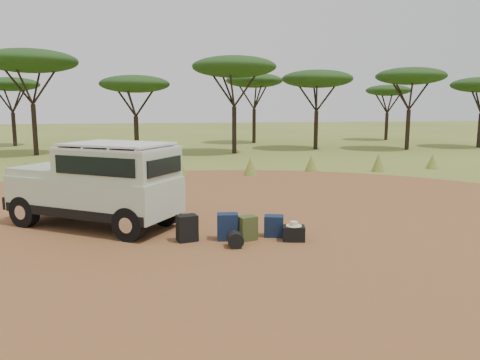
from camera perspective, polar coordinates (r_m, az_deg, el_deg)
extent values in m
plane|color=olive|center=(11.55, -4.51, -5.98)|extent=(140.00, 140.00, 0.00)
cylinder|color=brown|center=(11.55, -4.51, -5.96)|extent=(23.00, 23.00, 0.01)
cone|color=olive|center=(20.13, -24.58, 0.92)|extent=(0.60, 0.60, 0.85)
cone|color=olive|center=(20.54, -15.82, 1.34)|extent=(0.60, 0.60, 0.70)
cone|color=olive|center=(20.09, -7.37, 1.73)|extent=(0.60, 0.60, 0.90)
cone|color=olive|center=(20.11, 1.27, 1.67)|extent=(0.60, 0.60, 0.80)
cone|color=olive|center=(21.60, 8.68, 2.02)|extent=(0.60, 0.60, 0.75)
cone|color=olive|center=(22.24, 16.51, 2.08)|extent=(0.60, 0.60, 0.85)
cone|color=olive|center=(24.11, 22.41, 2.10)|extent=(0.60, 0.60, 0.70)
cylinder|color=black|center=(30.87, -23.74, 5.61)|extent=(0.28, 0.28, 3.06)
ellipsoid|color=#183413|center=(30.95, -24.23, 13.10)|extent=(5.50, 5.50, 1.38)
cylinder|color=black|center=(29.35, -12.50, 5.31)|extent=(0.28, 0.28, 2.34)
ellipsoid|color=#183413|center=(29.32, -12.71, 11.35)|extent=(4.20, 4.20, 1.05)
cylinder|color=black|center=(29.40, -0.71, 6.10)|extent=(0.28, 0.28, 2.93)
ellipsoid|color=#183413|center=(29.45, -0.72, 13.64)|extent=(5.20, 5.20, 1.30)
cylinder|color=black|center=(32.63, 9.24, 6.01)|extent=(0.28, 0.28, 2.61)
ellipsoid|color=#183413|center=(32.63, 9.39, 12.07)|extent=(4.80, 4.80, 1.20)
cylinder|color=black|center=(33.84, 19.76, 5.78)|extent=(0.28, 0.28, 2.70)
ellipsoid|color=#183413|center=(33.86, 20.09, 11.81)|extent=(4.60, 4.60, 1.15)
cylinder|color=black|center=(37.73, 27.18, 5.39)|extent=(0.28, 0.28, 2.43)
cylinder|color=black|center=(38.39, -25.82, 5.57)|extent=(0.28, 0.28, 2.48)
ellipsoid|color=#183413|center=(38.38, -26.17, 10.44)|extent=(4.00, 4.00, 1.00)
cylinder|color=black|center=(37.54, 1.72, 6.58)|extent=(0.28, 0.28, 2.70)
ellipsoid|color=#183413|center=(37.55, 1.75, 12.03)|extent=(4.50, 4.50, 1.12)
cylinder|color=black|center=(42.72, 17.42, 6.23)|extent=(0.28, 0.28, 2.34)
ellipsoid|color=#183413|center=(42.70, 17.62, 10.38)|extent=(3.80, 3.80, 0.95)
cube|color=#B1C5A8|center=(12.15, -17.32, -1.59)|extent=(4.42, 3.78, 0.88)
cube|color=black|center=(12.22, -17.25, -3.11)|extent=(4.37, 3.76, 0.22)
cube|color=#B1C5A8|center=(11.56, -14.68, 1.96)|extent=(3.07, 2.82, 0.70)
cube|color=silver|center=(11.53, -14.76, 3.82)|extent=(3.09, 2.85, 0.06)
cube|color=silver|center=(11.52, -14.78, 4.28)|extent=(2.86, 2.65, 0.05)
cube|color=#B1C5A8|center=(12.97, -21.87, 1.20)|extent=(2.18, 2.20, 0.19)
cube|color=black|center=(12.39, -19.36, 2.36)|extent=(0.92, 1.25, 0.49)
cube|color=black|center=(10.92, -17.40, 1.62)|extent=(1.84, 1.27, 0.42)
cube|color=black|center=(12.23, -12.27, 2.59)|extent=(1.84, 1.27, 0.42)
cube|color=black|center=(10.81, -9.17, 1.66)|extent=(0.81, 1.16, 0.38)
cube|color=black|center=(13.68, -24.12, -1.98)|extent=(1.06, 1.47, 0.32)
cylinder|color=black|center=(13.65, -24.64, 1.12)|extent=(0.73, 1.03, 0.07)
cylinder|color=black|center=(13.72, -24.50, -0.92)|extent=(0.73, 1.03, 0.07)
cylinder|color=silver|center=(13.52, -25.45, 0.20)|extent=(0.17, 0.21, 0.20)
cylinder|color=silver|center=(13.86, -23.85, 0.51)|extent=(0.17, 0.21, 0.20)
cube|color=silver|center=(13.72, -24.36, -1.50)|extent=(0.25, 0.34, 0.11)
cylinder|color=black|center=(12.95, -16.67, 2.30)|extent=(0.10, 0.10, 0.77)
cylinder|color=black|center=(12.81, -24.80, -3.51)|extent=(0.79, 0.65, 0.78)
cylinder|color=black|center=(13.83, -20.21, -2.35)|extent=(0.79, 0.65, 0.78)
cylinder|color=black|center=(10.71, -13.35, -5.26)|extent=(0.79, 0.65, 0.78)
cylinder|color=black|center=(11.90, -9.06, -3.68)|extent=(0.79, 0.65, 0.78)
cylinder|color=brown|center=(12.59, -15.70, -1.80)|extent=(0.42, 0.20, 1.39)
cube|color=black|center=(10.50, -6.47, -5.87)|extent=(0.50, 0.41, 0.60)
cube|color=#13223E|center=(10.55, -1.53, -5.72)|extent=(0.50, 0.38, 0.60)
cube|color=#3D4A22|center=(10.52, 0.91, -5.90)|extent=(0.47, 0.40, 0.55)
cube|color=#13223E|center=(10.85, 4.15, -5.63)|extent=(0.51, 0.44, 0.49)
cube|color=black|center=(10.56, 6.57, -6.49)|extent=(0.55, 0.45, 0.34)
cylinder|color=black|center=(10.03, -0.59, -7.29)|extent=(0.36, 0.36, 0.34)
cylinder|color=beige|center=(10.52, 6.59, -5.55)|extent=(0.36, 0.36, 0.01)
cylinder|color=beige|center=(10.50, 6.59, -5.28)|extent=(0.18, 0.18, 0.09)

